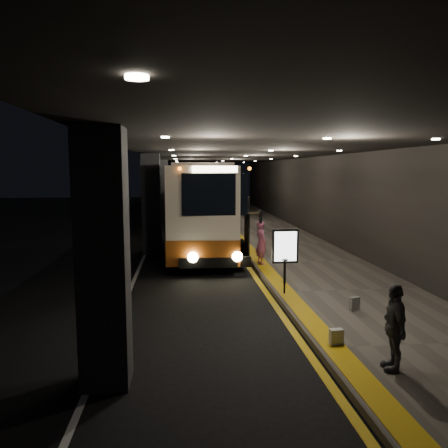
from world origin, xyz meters
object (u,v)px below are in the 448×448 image
passenger_boarding (261,243)px  bag_polka (354,304)px  bag_plain (336,337)px  passenger_waiting_grey (394,327)px  info_sign (285,247)px  stanchion_post (285,277)px  coach_main (205,209)px  coach_second (198,196)px

passenger_boarding → bag_polka: passenger_boarding is taller
bag_plain → passenger_waiting_grey: bearing=-61.7°
passenger_boarding → bag_polka: 5.86m
info_sign → stanchion_post: size_ratio=1.75×
passenger_waiting_grey → passenger_boarding: bearing=-166.6°
bag_polka → stanchion_post: 2.20m
passenger_waiting_grey → bag_polka: 3.37m
passenger_waiting_grey → coach_main: bearing=-160.5°
bag_polka → info_sign: size_ratio=0.20×
passenger_waiting_grey → coach_second: bearing=-166.3°
coach_main → bag_polka: coach_main is taller
bag_polka → bag_plain: bag_polka is taller
passenger_boarding → bag_plain: size_ratio=4.96×
passenger_waiting_grey → bag_polka: bearing=177.8°
coach_second → bag_polka: bearing=-81.1°
bag_polka → info_sign: info_sign is taller
bag_plain → bag_polka: bearing=59.4°
info_sign → coach_main: bearing=102.7°
coach_main → coach_second: 13.34m
passenger_waiting_grey → stanchion_post: (-0.80, 4.91, -0.29)m
passenger_waiting_grey → bag_plain: bearing=-143.1°
bag_polka → bag_plain: 2.44m
passenger_boarding → bag_polka: (1.37, -5.66, -0.65)m
bag_plain → stanchion_post: (-0.17, 3.75, 0.33)m
coach_main → passenger_waiting_grey: 13.80m
passenger_boarding → stanchion_post: 4.02m
coach_main → coach_second: coach_main is taller
coach_main → bag_plain: bearing=-77.1°
coach_second → bag_plain: (1.79, -25.71, -1.33)m
passenger_waiting_grey → info_sign: 5.97m
coach_main → stanchion_post: (1.81, -8.61, -1.20)m
coach_second → info_sign: bearing=-83.4°
passenger_waiting_grey → stanchion_post: size_ratio=1.58×
coach_main → stanchion_post: coach_main is taller
coach_second → bag_plain: 25.80m
info_sign → stanchion_post: 1.25m
passenger_boarding → info_sign: (0.20, -2.98, 0.35)m
passenger_boarding → stanchion_post: passenger_boarding is taller
coach_main → passenger_waiting_grey: size_ratio=7.91×
coach_second → stanchion_post: 22.04m
passenger_boarding → passenger_waiting_grey: 8.94m
info_sign → bag_plain: bearing=-93.4°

